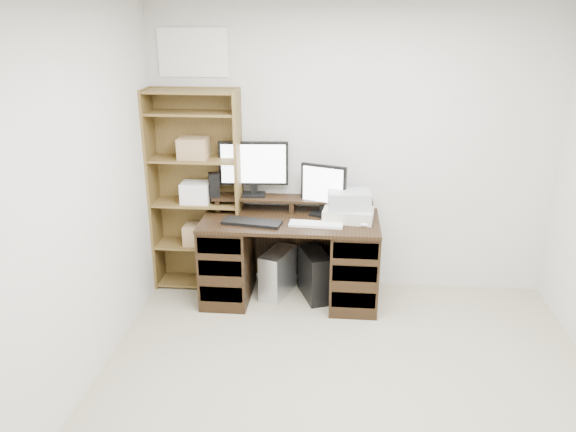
# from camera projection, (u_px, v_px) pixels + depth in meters

# --- Properties ---
(room) EXTENTS (3.54, 4.04, 2.54)m
(room) POSITION_uv_depth(u_px,v_px,m) (356.00, 239.00, 3.01)
(room) COLOR tan
(room) RESTS_ON ground
(desk) EXTENTS (1.50, 0.70, 0.75)m
(desk) POSITION_uv_depth(u_px,v_px,m) (290.00, 257.00, 4.88)
(desk) COLOR black
(desk) RESTS_ON ground
(riser_shelf) EXTENTS (1.40, 0.22, 0.12)m
(riser_shelf) POSITION_uv_depth(u_px,v_px,m) (292.00, 200.00, 4.92)
(riser_shelf) COLOR black
(riser_shelf) RESTS_ON desk
(monitor_wide) EXTENTS (0.61, 0.17, 0.48)m
(monitor_wide) POSITION_uv_depth(u_px,v_px,m) (254.00, 166.00, 4.89)
(monitor_wide) COLOR black
(monitor_wide) RESTS_ON riser_shelf
(monitor_small) EXTENTS (0.39, 0.21, 0.44)m
(monitor_small) POSITION_uv_depth(u_px,v_px,m) (323.00, 188.00, 4.78)
(monitor_small) COLOR black
(monitor_small) RESTS_ON desk
(speaker) EXTENTS (0.11, 0.11, 0.22)m
(speaker) POSITION_uv_depth(u_px,v_px,m) (214.00, 185.00, 4.90)
(speaker) COLOR black
(speaker) RESTS_ON riser_shelf
(keyboard_black) EXTENTS (0.51, 0.24, 0.03)m
(keyboard_black) POSITION_uv_depth(u_px,v_px,m) (252.00, 222.00, 4.63)
(keyboard_black) COLOR black
(keyboard_black) RESTS_ON desk
(keyboard_white) EXTENTS (0.45, 0.16, 0.02)m
(keyboard_white) POSITION_uv_depth(u_px,v_px,m) (316.00, 224.00, 4.60)
(keyboard_white) COLOR white
(keyboard_white) RESTS_ON desk
(mouse) EXTENTS (0.09, 0.07, 0.03)m
(mouse) POSITION_uv_depth(u_px,v_px,m) (364.00, 224.00, 4.58)
(mouse) COLOR white
(mouse) RESTS_ON desk
(printer) EXTENTS (0.44, 0.35, 0.10)m
(printer) POSITION_uv_depth(u_px,v_px,m) (349.00, 214.00, 4.73)
(printer) COLOR beige
(printer) RESTS_ON desk
(basket) EXTENTS (0.37, 0.28, 0.15)m
(basket) POSITION_uv_depth(u_px,v_px,m) (349.00, 199.00, 4.68)
(basket) COLOR #9FA4AA
(basket) RESTS_ON printer
(tower_silver) EXTENTS (0.31, 0.45, 0.42)m
(tower_silver) POSITION_uv_depth(u_px,v_px,m) (278.00, 273.00, 5.01)
(tower_silver) COLOR silver
(tower_silver) RESTS_ON ground
(tower_black) EXTENTS (0.32, 0.47, 0.43)m
(tower_black) POSITION_uv_depth(u_px,v_px,m) (314.00, 274.00, 4.96)
(tower_black) COLOR black
(tower_black) RESTS_ON ground
(bookshelf) EXTENTS (0.80, 0.30, 1.80)m
(bookshelf) POSITION_uv_depth(u_px,v_px,m) (197.00, 190.00, 4.97)
(bookshelf) COLOR brown
(bookshelf) RESTS_ON ground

